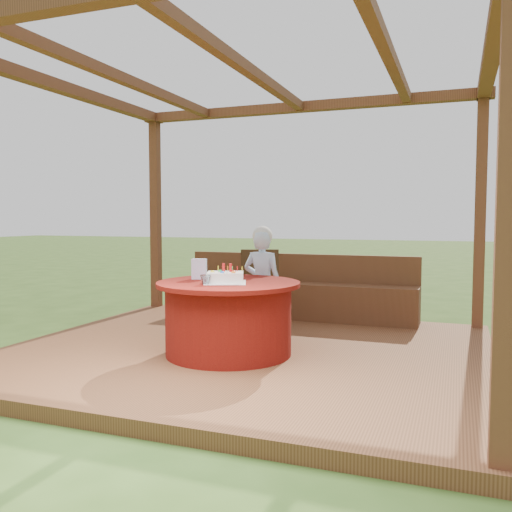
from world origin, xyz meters
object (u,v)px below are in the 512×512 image
at_px(bench, 297,297).
at_px(table, 229,317).
at_px(chair, 260,284).
at_px(elderly_woman, 262,281).
at_px(drinking_glass, 206,280).
at_px(birthday_cake, 225,277).
at_px(gift_bag, 199,269).

xyz_separation_m(bench, table, (-0.07, -2.00, 0.08)).
distance_m(chair, elderly_woman, 0.57).
bearing_deg(drinking_glass, table, 69.91).
xyz_separation_m(birthday_cake, gift_bag, (-0.36, 0.19, 0.05)).
xyz_separation_m(birthday_cake, drinking_glass, (-0.11, -0.19, -0.01)).
height_order(chair, gift_bag, chair).
relative_size(bench, drinking_glass, 31.84).
height_order(table, gift_bag, gift_bag).
xyz_separation_m(elderly_woman, birthday_cake, (-0.05, -0.85, 0.13)).
xyz_separation_m(table, drinking_glass, (-0.10, -0.27, 0.38)).
bearing_deg(chair, drinking_glass, -87.75).
height_order(table, chair, chair).
bearing_deg(birthday_cake, elderly_woman, 86.78).
bearing_deg(drinking_glass, bench, 85.67).
height_order(bench, elderly_woman, elderly_woman).
relative_size(elderly_woman, drinking_glass, 12.50).
distance_m(birthday_cake, drinking_glass, 0.21).
bearing_deg(elderly_woman, gift_bag, -121.31).
distance_m(table, gift_bag, 0.56).
height_order(birthday_cake, drinking_glass, birthday_cake).
bearing_deg(drinking_glass, gift_bag, 123.44).
xyz_separation_m(elderly_woman, gift_bag, (-0.40, -0.66, 0.17)).
bearing_deg(chair, gift_bag, -98.94).
distance_m(elderly_woman, drinking_glass, 1.06).
relative_size(bench, gift_bag, 15.40).
bearing_deg(elderly_woman, drinking_glass, -98.53).
relative_size(birthday_cake, gift_bag, 2.45).
bearing_deg(elderly_woman, birthday_cake, -93.22).
distance_m(bench, drinking_glass, 2.33).
bearing_deg(birthday_cake, drinking_glass, -120.17).
height_order(table, birthday_cake, birthday_cake).
bearing_deg(gift_bag, elderly_woman, 42.68).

